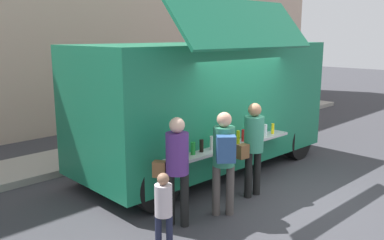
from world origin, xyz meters
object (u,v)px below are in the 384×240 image
(customer_rear_waiting, at_px, (176,162))
(customer_front_ordering, at_px, (253,142))
(trash_bin, at_px, (244,110))
(food_truck_main, at_px, (206,102))
(child_near_queue, at_px, (163,207))
(customer_mid_with_backpack, at_px, (224,154))

(customer_rear_waiting, bearing_deg, customer_front_ordering, -34.52)
(trash_bin, height_order, customer_rear_waiting, customer_rear_waiting)
(food_truck_main, distance_m, customer_rear_waiting, 2.87)
(child_near_queue, bearing_deg, customer_front_ordering, -25.30)
(customer_mid_with_backpack, relative_size, customer_rear_waiting, 1.00)
(trash_bin, distance_m, customer_rear_waiting, 7.85)
(food_truck_main, distance_m, customer_mid_with_backpack, 2.48)
(customer_front_ordering, xyz_separation_m, child_near_queue, (-2.55, -0.41, -0.34))
(customer_mid_with_backpack, distance_m, child_near_queue, 1.59)
(trash_bin, distance_m, customer_front_ordering, 6.43)
(trash_bin, bearing_deg, customer_front_ordering, -141.19)
(food_truck_main, bearing_deg, customer_front_ordering, -106.14)
(customer_mid_with_backpack, bearing_deg, trash_bin, -12.53)
(food_truck_main, height_order, customer_rear_waiting, food_truck_main)
(trash_bin, relative_size, child_near_queue, 0.77)
(trash_bin, height_order, customer_front_ordering, customer_front_ordering)
(customer_mid_with_backpack, height_order, customer_rear_waiting, customer_mid_with_backpack)
(customer_front_ordering, height_order, customer_rear_waiting, customer_front_ordering)
(customer_front_ordering, bearing_deg, customer_mid_with_backpack, 106.60)
(customer_front_ordering, bearing_deg, customer_rear_waiting, 93.05)
(child_near_queue, bearing_deg, trash_bin, -4.10)
(customer_front_ordering, bearing_deg, trash_bin, -44.33)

